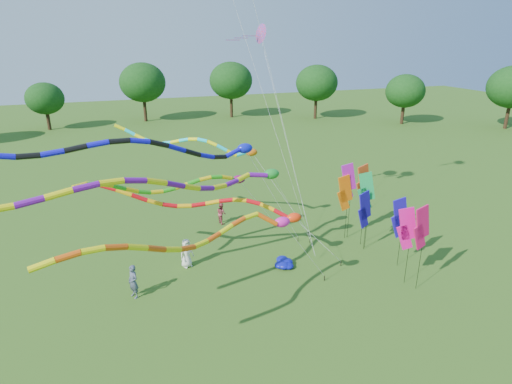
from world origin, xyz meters
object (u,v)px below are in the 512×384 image
object	(u,v)px
tube_kite_red	(219,205)
person_a	(187,253)
blue_nylon_heap	(278,264)
person_c	(221,213)
tube_kite_orange	(211,234)
person_b	(133,282)

from	to	relation	value
tube_kite_red	person_a	xyz separation A→B (m)	(-1.94, 0.39, -2.93)
blue_nylon_heap	person_c	xyz separation A→B (m)	(-1.53, 7.25, 0.57)
tube_kite_red	tube_kite_orange	bearing A→B (deg)	-86.33
tube_kite_red	person_b	xyz separation A→B (m)	(-5.15, -1.85, -2.89)
tube_kite_orange	person_c	distance (m)	13.51
tube_kite_orange	person_b	xyz separation A→B (m)	(-3.18, 4.60, -4.31)
tube_kite_red	person_b	size ratio (longest dim) A/B	7.28
tube_kite_orange	person_c	xyz separation A→B (m)	(3.58, 12.24, -4.46)
tube_kite_red	person_c	bearing A→B (deg)	95.02
person_c	tube_kite_red	bearing A→B (deg)	151.24
blue_nylon_heap	person_b	size ratio (longest dim) A/B	0.70
person_a	tube_kite_orange	bearing A→B (deg)	-113.78
blue_nylon_heap	person_b	distance (m)	8.33
person_c	tube_kite_orange	bearing A→B (deg)	150.52
person_a	person_b	bearing A→B (deg)	-168.60
tube_kite_orange	blue_nylon_heap	bearing A→B (deg)	23.27
person_c	person_b	bearing A→B (deg)	125.34
tube_kite_red	tube_kite_orange	size ratio (longest dim) A/B	1.03
tube_kite_red	person_a	bearing A→B (deg)	-170.78
person_b	person_c	size ratio (longest dim) A/B	1.19
tube_kite_red	person_b	distance (m)	6.18
person_a	tube_kite_red	bearing A→B (deg)	-34.94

